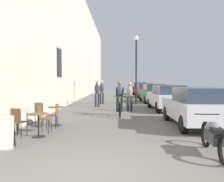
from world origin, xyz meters
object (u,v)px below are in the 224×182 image
(pedestrian_near, at_px, (130,95))
(parked_car_nearest, at_px, (196,106))
(cafe_table_near, at_px, (38,120))
(parked_car_fifth, at_px, (140,88))
(cafe_chair_near_toward_wall, at_px, (43,117))
(sandwich_board_sign, at_px, (3,132))
(parked_motorcycle, at_px, (214,137))
(parked_car_third, at_px, (153,93))
(pedestrian_mid, at_px, (97,92))
(cafe_chair_near_toward_street, at_px, (18,120))
(parked_car_second, at_px, (167,97))
(cafe_chair_mid_toward_street, at_px, (54,114))
(parked_car_fourth, at_px, (145,90))
(cafe_table_mid, at_px, (56,112))
(cafe_chair_mid_toward_wall, at_px, (40,112))
(pedestrian_far, at_px, (102,91))
(cyclist_on_bicycle, at_px, (120,100))
(street_lamp, at_px, (136,61))

(pedestrian_near, height_order, parked_car_nearest, pedestrian_near)
(cafe_table_near, relative_size, parked_car_nearest, 0.17)
(cafe_table_near, xyz_separation_m, parked_car_fifth, (5.26, 24.41, 0.27))
(cafe_chair_near_toward_wall, bearing_deg, sandwich_board_sign, -101.86)
(parked_motorcycle, bearing_deg, sandwich_board_sign, 175.70)
(cafe_table_near, relative_size, cafe_chair_near_toward_wall, 0.81)
(parked_car_third, bearing_deg, pedestrian_mid, -139.03)
(cafe_chair_near_toward_street, height_order, sandwich_board_sign, cafe_chair_near_toward_street)
(parked_car_second, xyz_separation_m, parked_car_fifth, (-0.04, 17.29, 0.03))
(cafe_chair_mid_toward_street, distance_m, pedestrian_mid, 7.54)
(parked_car_fourth, bearing_deg, sandwich_board_sign, -106.13)
(cafe_chair_near_toward_wall, relative_size, parked_car_fourth, 0.21)
(cafe_chair_near_toward_wall, relative_size, pedestrian_near, 0.54)
(cafe_table_near, relative_size, parked_car_fifth, 0.16)
(cafe_table_mid, bearing_deg, cafe_chair_mid_toward_street, -82.41)
(cafe_chair_near_toward_wall, distance_m, cafe_chair_mid_toward_wall, 1.30)
(pedestrian_far, bearing_deg, parked_car_second, -43.01)
(cafe_chair_near_toward_street, xyz_separation_m, sandwich_board_sign, (0.11, -1.23, -0.10))
(cafe_chair_near_toward_street, bearing_deg, parked_car_nearest, 18.10)
(parked_car_third, distance_m, parked_car_fifth, 11.91)
(cafe_chair_mid_toward_street, xyz_separation_m, parked_car_fourth, (5.09, 17.07, 0.25))
(cafe_chair_near_toward_street, xyz_separation_m, pedestrian_far, (1.85, 10.97, 0.47))
(cyclist_on_bicycle, relative_size, parked_car_third, 0.42)
(cafe_chair_near_toward_wall, xyz_separation_m, parked_car_nearest, (5.41, 1.18, 0.25))
(cafe_chair_near_toward_street, distance_m, cafe_table_mid, 2.16)
(cafe_chair_near_toward_street, height_order, parked_car_third, parked_car_third)
(cafe_table_near, distance_m, cafe_table_mid, 1.99)
(sandwich_board_sign, distance_m, parked_car_fourth, 20.60)
(parked_car_fifth, bearing_deg, pedestrian_far, -106.53)
(cafe_chair_mid_toward_street, bearing_deg, parked_car_third, 65.23)
(cafe_table_near, distance_m, parked_car_fifth, 24.97)
(cafe_chair_mid_toward_street, xyz_separation_m, sandwich_board_sign, (-0.63, -2.72, -0.10))
(cyclist_on_bicycle, bearing_deg, parked_motorcycle, -71.11)
(cafe_table_near, height_order, cafe_chair_mid_toward_street, cafe_chair_mid_toward_street)
(cafe_chair_near_toward_street, distance_m, parked_motorcycle, 5.51)
(cyclist_on_bicycle, distance_m, pedestrian_near, 2.06)
(pedestrian_near, bearing_deg, parked_car_third, 70.03)
(cafe_chair_near_toward_wall, distance_m, cafe_chair_mid_toward_street, 0.75)
(sandwich_board_sign, distance_m, parked_car_fifth, 26.35)
(street_lamp, bearing_deg, cafe_chair_mid_toward_street, -111.85)
(cyclist_on_bicycle, relative_size, street_lamp, 0.36)
(cafe_table_near, height_order, cafe_table_mid, same)
(parked_car_nearest, height_order, parked_car_fourth, parked_car_fourth)
(cafe_chair_near_toward_street, height_order, cafe_chair_mid_toward_street, same)
(street_lamp, xyz_separation_m, parked_car_nearest, (1.59, -8.56, -2.34))
(street_lamp, height_order, parked_car_nearest, street_lamp)
(street_lamp, relative_size, parked_car_nearest, 1.18)
(cafe_chair_mid_toward_street, bearing_deg, parked_motorcycle, -34.43)
(cafe_chair_near_toward_wall, distance_m, pedestrian_near, 6.69)
(cafe_table_near, bearing_deg, parked_car_nearest, 19.29)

